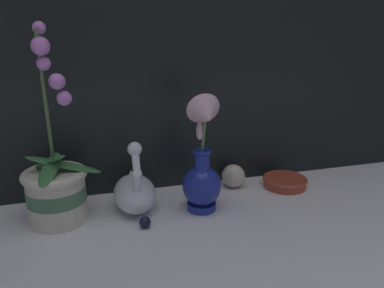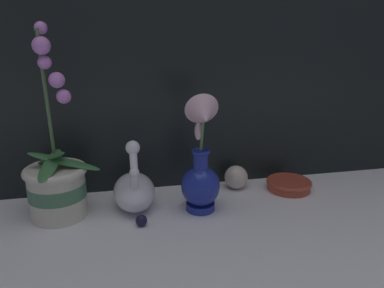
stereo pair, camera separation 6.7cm
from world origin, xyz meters
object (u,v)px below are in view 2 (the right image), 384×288
object	(u,v)px
orchid_potted_plant	(57,182)
blue_vase	(201,170)
glass_sphere	(236,177)
amber_dish	(289,184)
swan_figurine	(134,189)

from	to	relation	value
orchid_potted_plant	blue_vase	distance (m)	0.35
orchid_potted_plant	glass_sphere	bearing A→B (deg)	8.46
orchid_potted_plant	glass_sphere	xyz separation A→B (m)	(0.48, 0.07, -0.06)
blue_vase	amber_dish	size ratio (longest dim) A/B	2.35
orchid_potted_plant	blue_vase	world-z (taller)	orchid_potted_plant
glass_sphere	amber_dish	bearing A→B (deg)	-15.17
orchid_potted_plant	blue_vase	xyz separation A→B (m)	(0.35, -0.05, 0.02)
amber_dish	glass_sphere	bearing A→B (deg)	164.83
orchid_potted_plant	glass_sphere	size ratio (longest dim) A/B	6.79
glass_sphere	amber_dish	distance (m)	0.15
glass_sphere	amber_dish	world-z (taller)	glass_sphere
blue_vase	swan_figurine	bearing A→B (deg)	162.11
swan_figurine	amber_dish	xyz separation A→B (m)	(0.44, 0.02, -0.03)
swan_figurine	amber_dish	distance (m)	0.44
swan_figurine	glass_sphere	world-z (taller)	swan_figurine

